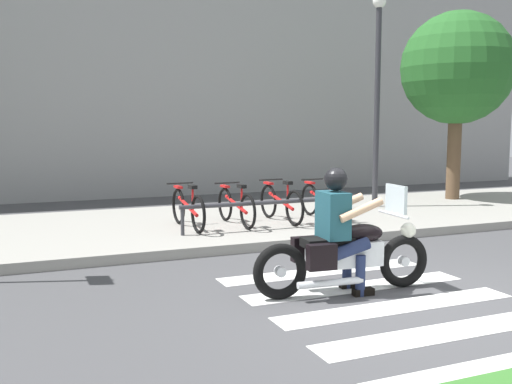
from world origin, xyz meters
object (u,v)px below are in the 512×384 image
Objects in this scene: bicycle_1 at (236,206)px; street_lamp at (377,84)px; bicycle_2 at (281,203)px; rider at (339,222)px; motorcycle at (345,254)px; tree_near_rack at (457,69)px; bicycle_3 at (323,201)px; bicycle_0 at (188,208)px; bike_rack at (272,205)px.

street_lamp is at bearing 16.28° from bicycle_1.
bicycle_1 is 0.98× the size of bicycle_2.
rider is at bearing -93.47° from bicycle_1.
motorcycle is 0.48× the size of tree_near_rack.
rider is 0.32× the size of tree_near_rack.
motorcycle is 1.36× the size of bicycle_3.
bicycle_3 is 0.35× the size of street_lamp.
tree_near_rack is (6.32, 5.32, 2.38)m from rider.
bicycle_2 is at bearing -158.95° from street_lamp.
bicycle_2 is 0.36× the size of street_lamp.
motorcycle is at bearing -6.98° from rider.
bicycle_3 is (2.61, 0.00, -0.01)m from bicycle_0.
bicycle_3 is 0.50× the size of bike_rack.
bicycle_2 is 0.71m from bike_rack.
bike_rack is at bearing -128.13° from bicycle_2.
bicycle_1 is 0.35× the size of tree_near_rack.
bicycle_2 reaches higher than bike_rack.
bicycle_1 is (0.16, 3.88, 0.03)m from motorcycle.
tree_near_rack is at bearing 11.81° from bicycle_0.
bicycle_0 is at bearing 180.00° from bicycle_2.
rider is at bearing -105.95° from bicycle_2.
rider reaches higher than bicycle_3.
street_lamp reaches higher than rider.
bicycle_1 is at bearing 87.68° from motorcycle.
rider is 0.86× the size of bicycle_0.
tree_near_rack is at bearing 40.48° from motorcycle.
bicycle_2 is (0.87, -0.00, 0.01)m from bicycle_1.
bicycle_2 is 6.05m from tree_near_rack.
rider is 0.45× the size of bike_rack.
bicycle_0 is 0.36× the size of street_lamp.
bike_rack is at bearing -160.43° from tree_near_rack.
street_lamp is (4.48, 1.05, 2.26)m from bicycle_0.
tree_near_rack is at bearing 40.08° from rider.
rider is at bearing -101.44° from bike_rack.
bicycle_1 is (0.23, 3.87, -0.33)m from rider.
bicycle_1 is 6.82m from tree_near_rack.
tree_near_rack is at bearing 9.18° from street_lamp.
bicycle_0 is at bearing 100.43° from motorcycle.
tree_near_rack reaches higher than bicycle_3.
rider is 0.31× the size of street_lamp.
tree_near_rack is (4.35, 1.45, 2.71)m from bicycle_3.
tree_near_rack reaches higher than bicycle_0.
bicycle_2 is at bearing -0.00° from bicycle_0.
bicycle_3 is at bearing -150.59° from street_lamp.
street_lamp reaches higher than bicycle_3.
motorcycle is at bearing -104.85° from bicycle_2.
bicycle_3 is (0.87, 0.00, -0.01)m from bicycle_2.
bicycle_3 is at bearing 0.01° from bicycle_0.
street_lamp is (3.85, 4.92, 1.94)m from rider.
bicycle_2 is 0.87m from bicycle_3.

